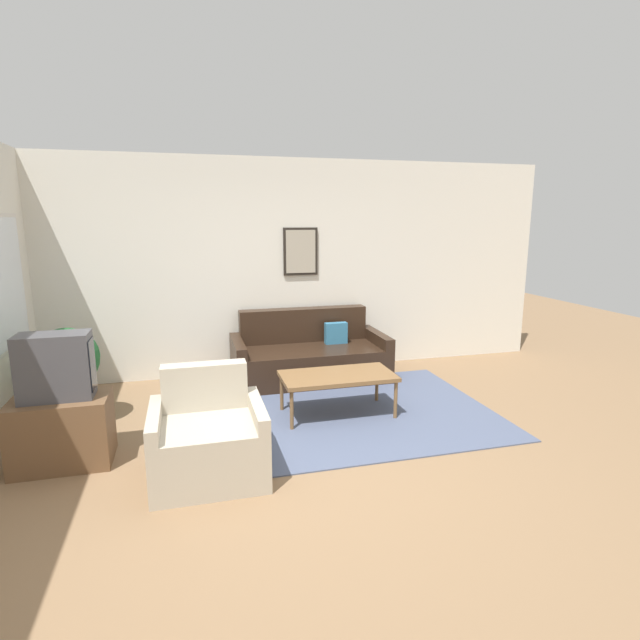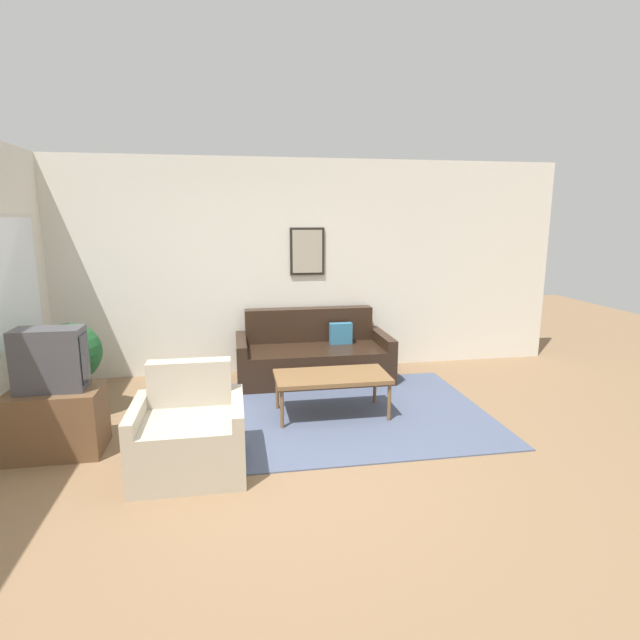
# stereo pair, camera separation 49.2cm
# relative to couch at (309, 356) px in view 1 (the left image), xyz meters

# --- Properties ---
(ground_plane) EXTENTS (16.00, 16.00, 0.00)m
(ground_plane) POSITION_rel_couch_xyz_m (-0.62, -2.23, -0.29)
(ground_plane) COLOR #846647
(area_rug) EXTENTS (3.12, 2.22, 0.01)m
(area_rug) POSITION_rel_couch_xyz_m (0.01, -1.20, -0.28)
(area_rug) COLOR #4C5670
(area_rug) RESTS_ON ground_plane
(wall_back) EXTENTS (8.00, 0.09, 2.70)m
(wall_back) POSITION_rel_couch_xyz_m (-0.61, 0.46, 1.07)
(wall_back) COLOR silver
(wall_back) RESTS_ON ground_plane
(couch) EXTENTS (1.87, 0.90, 0.84)m
(couch) POSITION_rel_couch_xyz_m (0.00, 0.00, 0.00)
(couch) COLOR black
(couch) RESTS_ON ground_plane
(coffee_table) EXTENTS (1.13, 0.58, 0.43)m
(coffee_table) POSITION_rel_couch_xyz_m (-0.01, -1.23, 0.11)
(coffee_table) COLOR brown
(coffee_table) RESTS_ON ground_plane
(tv_stand) EXTENTS (0.74, 0.48, 0.56)m
(tv_stand) POSITION_rel_couch_xyz_m (-2.45, -1.64, -0.01)
(tv_stand) COLOR brown
(tv_stand) RESTS_ON ground_plane
(tv) EXTENTS (0.54, 0.28, 0.53)m
(tv) POSITION_rel_couch_xyz_m (-2.45, -1.64, 0.54)
(tv) COLOR #424247
(tv) RESTS_ON tv_stand
(armchair) EXTENTS (0.85, 0.76, 0.82)m
(armchair) POSITION_rel_couch_xyz_m (-1.32, -2.13, 0.00)
(armchair) COLOR #B2A893
(armchair) RESTS_ON ground_plane
(potted_plant_tall) EXTENTS (0.59, 0.59, 0.95)m
(potted_plant_tall) POSITION_rel_couch_xyz_m (-2.56, -0.79, 0.34)
(potted_plant_tall) COLOR beige
(potted_plant_tall) RESTS_ON ground_plane
(potted_plant_by_window) EXTENTS (0.44, 0.44, 0.71)m
(potted_plant_by_window) POSITION_rel_couch_xyz_m (-2.70, -0.20, 0.16)
(potted_plant_by_window) COLOR #935638
(potted_plant_by_window) RESTS_ON ground_plane
(potted_plant_small) EXTENTS (0.39, 0.39, 0.62)m
(potted_plant_small) POSITION_rel_couch_xyz_m (-2.64, -0.32, 0.09)
(potted_plant_small) COLOR slate
(potted_plant_small) RESTS_ON ground_plane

